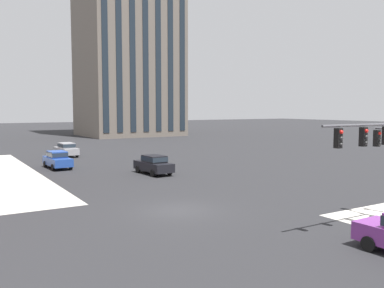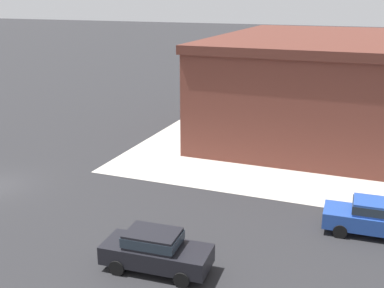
% 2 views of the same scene
% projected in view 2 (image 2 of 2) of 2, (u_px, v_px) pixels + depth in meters
% --- Properties ---
extents(sidewalk_far_corner, '(32.00, 32.00, 0.02)m').
position_uv_depth(sidewalk_far_corner, '(370.00, 133.00, 39.04)').
color(sidewalk_far_corner, '#B7B2A8').
rests_on(sidewalk_far_corner, ground).
extents(car_main_southbound_far, '(2.04, 4.47, 1.68)m').
position_uv_depth(car_main_southbound_far, '(374.00, 216.00, 22.36)').
color(car_main_southbound_far, '#23479E').
rests_on(car_main_southbound_far, ground).
extents(car_cross_eastbound, '(2.10, 4.50, 1.68)m').
position_uv_depth(car_cross_eastbound, '(155.00, 249.00, 19.47)').
color(car_cross_eastbound, black).
rests_on(car_cross_eastbound, ground).
extents(storefront_block_near_corner, '(22.98, 16.70, 7.59)m').
position_uv_depth(storefront_block_near_corner, '(326.00, 83.00, 39.51)').
color(storefront_block_near_corner, brown).
rests_on(storefront_block_near_corner, ground).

